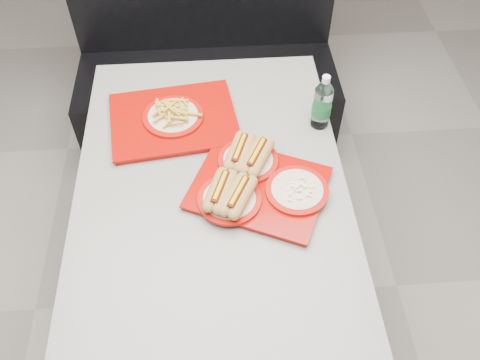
{
  "coord_description": "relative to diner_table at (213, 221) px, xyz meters",
  "views": [
    {
      "loc": [
        0.02,
        -1.04,
        2.05
      ],
      "look_at": [
        0.09,
        -0.02,
        0.83
      ],
      "focal_mm": 38.0,
      "sensor_mm": 36.0,
      "label": 1
    }
  ],
  "objects": [
    {
      "name": "water_bottle",
      "position": [
        0.41,
        0.29,
        0.26
      ],
      "size": [
        0.07,
        0.07,
        0.22
      ],
      "rotation": [
        0.0,
        0.0,
        -0.03
      ],
      "color": "silver",
      "rests_on": "diner_table"
    },
    {
      "name": "tray_near",
      "position": [
        0.14,
        0.0,
        0.2
      ],
      "size": [
        0.52,
        0.47,
        0.09
      ],
      "rotation": [
        0.0,
        0.0,
        -0.42
      ],
      "color": "#930904",
      "rests_on": "diner_table"
    },
    {
      "name": "booth_bench",
      "position": [
        0.0,
        1.09,
        -0.18
      ],
      "size": [
        1.3,
        0.57,
        1.35
      ],
      "color": "black",
      "rests_on": "ground"
    },
    {
      "name": "ground",
      "position": [
        0.0,
        0.0,
        -0.58
      ],
      "size": [
        6.0,
        6.0,
        0.0
      ],
      "primitive_type": "plane",
      "color": "gray",
      "rests_on": "ground"
    },
    {
      "name": "tray_far",
      "position": [
        -0.13,
        0.34,
        0.19
      ],
      "size": [
        0.5,
        0.41,
        0.09
      ],
      "rotation": [
        0.0,
        0.0,
        0.13
      ],
      "color": "#930904",
      "rests_on": "diner_table"
    },
    {
      "name": "diner_table",
      "position": [
        0.0,
        0.0,
        0.0
      ],
      "size": [
        0.92,
        1.42,
        0.75
      ],
      "color": "black",
      "rests_on": "ground"
    }
  ]
}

